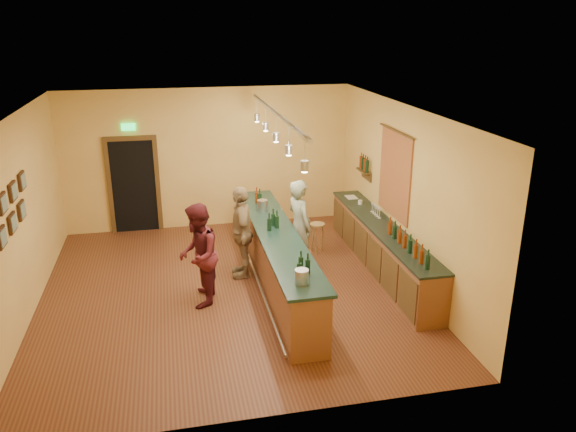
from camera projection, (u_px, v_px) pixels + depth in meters
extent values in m
plane|color=#542818|center=(228.00, 290.00, 10.09)|extent=(7.00, 7.00, 0.00)
cube|color=silver|center=(221.00, 112.00, 9.03)|extent=(6.50, 7.00, 0.02)
cube|color=#D8A551|center=(209.00, 159.00, 12.79)|extent=(6.50, 0.02, 3.20)
cube|color=#D8A551|center=(258.00, 301.00, 6.33)|extent=(6.50, 0.02, 3.20)
cube|color=#D8A551|center=(21.00, 219.00, 8.92)|extent=(0.02, 7.00, 3.20)
cube|color=#D8A551|center=(403.00, 194.00, 10.21)|extent=(0.02, 7.00, 3.20)
cube|color=black|center=(134.00, 186.00, 12.62)|extent=(0.95, 0.06, 2.10)
cube|color=#473315|center=(110.00, 188.00, 12.49)|extent=(0.10, 0.08, 2.10)
cube|color=#473315|center=(158.00, 185.00, 12.70)|extent=(0.10, 0.08, 2.10)
cube|color=#473315|center=(129.00, 138.00, 12.23)|extent=(1.15, 0.08, 0.10)
cube|color=#19E54C|center=(128.00, 127.00, 12.14)|extent=(0.30, 0.04, 0.15)
cube|color=#A62126|center=(395.00, 175.00, 10.49)|extent=(0.03, 1.40, 1.60)
cube|color=#473315|center=(364.00, 171.00, 11.96)|extent=(0.16, 0.55, 0.03)
cube|color=#473315|center=(367.00, 175.00, 12.01)|extent=(0.03, 0.55, 0.18)
cube|color=brown|center=(381.00, 249.00, 10.72)|extent=(0.55, 4.50, 0.90)
cube|color=black|center=(383.00, 226.00, 10.56)|extent=(0.60, 4.55, 0.04)
cylinder|color=silver|center=(360.00, 202.00, 11.74)|extent=(0.09, 0.09, 0.09)
cube|color=silver|center=(351.00, 197.00, 12.21)|extent=(0.22, 0.30, 0.01)
cube|color=brown|center=(277.00, 260.00, 10.10)|extent=(0.60, 5.00, 1.00)
cube|color=#152C24|center=(277.00, 233.00, 9.93)|extent=(0.70, 5.10, 0.05)
cylinder|color=silver|center=(258.00, 280.00, 10.15)|extent=(0.05, 5.00, 0.05)
cylinder|color=silver|center=(302.00, 277.00, 7.94)|extent=(0.20, 0.20, 0.22)
cylinder|color=silver|center=(262.00, 205.00, 10.98)|extent=(0.20, 0.20, 0.22)
cube|color=silver|center=(276.00, 113.00, 9.23)|extent=(0.06, 4.60, 0.05)
cylinder|color=silver|center=(305.00, 151.00, 7.45)|extent=(0.01, 0.01, 0.35)
cylinder|color=#A5A5AD|center=(305.00, 166.00, 7.51)|extent=(0.11, 0.11, 0.14)
cylinder|color=#FFEABF|center=(305.00, 172.00, 7.54)|extent=(0.08, 0.08, 0.02)
cylinder|color=silver|center=(289.00, 137.00, 8.37)|extent=(0.01, 0.01, 0.35)
cylinder|color=#A5A5AD|center=(289.00, 150.00, 8.44)|extent=(0.11, 0.11, 0.14)
cylinder|color=#FFEABF|center=(289.00, 155.00, 8.46)|extent=(0.08, 0.08, 0.02)
cylinder|color=silver|center=(276.00, 125.00, 9.29)|extent=(0.01, 0.01, 0.35)
cylinder|color=#A5A5AD|center=(276.00, 137.00, 9.36)|extent=(0.11, 0.11, 0.14)
cylinder|color=#FFEABF|center=(276.00, 142.00, 9.38)|extent=(0.08, 0.08, 0.02)
cylinder|color=silver|center=(266.00, 115.00, 10.21)|extent=(0.01, 0.01, 0.35)
cylinder|color=#A5A5AD|center=(266.00, 126.00, 10.28)|extent=(0.11, 0.11, 0.14)
cylinder|color=#FFEABF|center=(266.00, 131.00, 10.31)|extent=(0.08, 0.08, 0.02)
cylinder|color=silver|center=(257.00, 107.00, 11.14)|extent=(0.01, 0.01, 0.35)
cylinder|color=#A5A5AD|center=(257.00, 118.00, 11.20)|extent=(0.11, 0.11, 0.14)
cylinder|color=#FFEABF|center=(257.00, 122.00, 11.23)|extent=(0.08, 0.08, 0.02)
imported|color=gray|center=(300.00, 226.00, 10.61)|extent=(0.60, 0.76, 1.81)
imported|color=#59191E|center=(198.00, 255.00, 9.35)|extent=(0.81, 0.96, 1.77)
imported|color=#997A51|center=(242.00, 232.00, 10.41)|extent=(0.49, 1.05, 1.75)
cylinder|color=olive|center=(317.00, 224.00, 11.55)|extent=(0.30, 0.30, 0.04)
cylinder|color=olive|center=(323.00, 238.00, 11.68)|extent=(0.04, 0.04, 0.59)
cylinder|color=olive|center=(313.00, 237.00, 11.74)|extent=(0.04, 0.04, 0.59)
cylinder|color=olive|center=(316.00, 241.00, 11.55)|extent=(0.04, 0.04, 0.59)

